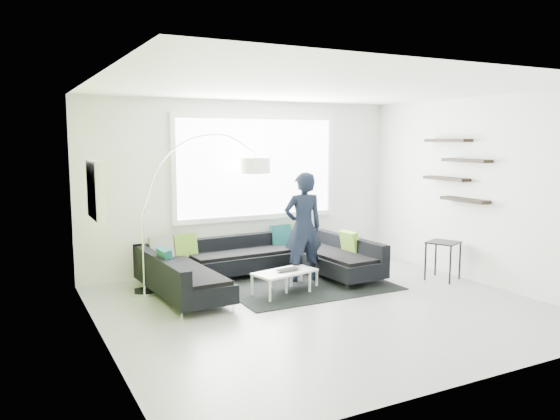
# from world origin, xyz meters

# --- Properties ---
(ground) EXTENTS (5.50, 5.50, 0.00)m
(ground) POSITION_xyz_m (0.00, 0.00, 0.00)
(ground) COLOR gray
(ground) RESTS_ON ground
(room_shell) EXTENTS (5.54, 5.04, 2.82)m
(room_shell) POSITION_xyz_m (0.04, 0.21, 1.81)
(room_shell) COLOR silver
(room_shell) RESTS_ON ground
(sectional_sofa) EXTENTS (3.39, 2.21, 0.71)m
(sectional_sofa) POSITION_xyz_m (-0.24, 1.38, 0.31)
(sectional_sofa) COLOR black
(sectional_sofa) RESTS_ON ground
(rug) EXTENTS (2.45, 1.79, 0.01)m
(rug) POSITION_xyz_m (0.33, 1.03, 0.01)
(rug) COLOR black
(rug) RESTS_ON ground
(coffee_table) EXTENTS (1.10, 0.79, 0.33)m
(coffee_table) POSITION_xyz_m (-0.06, 0.87, 0.16)
(coffee_table) COLOR silver
(coffee_table) RESTS_ON ground
(arc_lamp) EXTENTS (2.12, 0.70, 2.25)m
(arc_lamp) POSITION_xyz_m (-1.92, 1.68, 1.13)
(arc_lamp) COLOR white
(arc_lamp) RESTS_ON ground
(side_table) EXTENTS (0.58, 0.58, 0.60)m
(side_table) POSITION_xyz_m (2.37, 0.34, 0.30)
(side_table) COLOR black
(side_table) RESTS_ON ground
(person) EXTENTS (0.71, 0.56, 1.68)m
(person) POSITION_xyz_m (0.41, 1.26, 0.84)
(person) COLOR black
(person) RESTS_ON ground
(laptop) EXTENTS (0.44, 0.36, 0.03)m
(laptop) POSITION_xyz_m (-0.10, 0.72, 0.34)
(laptop) COLOR black
(laptop) RESTS_ON coffee_table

